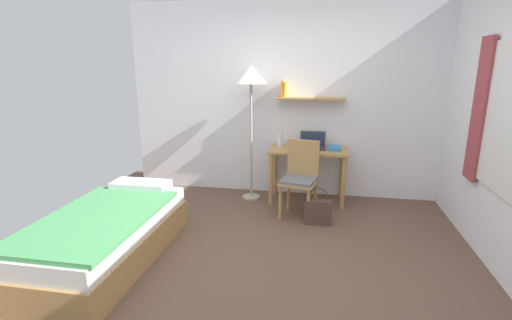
# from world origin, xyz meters

# --- Properties ---
(ground_plane) EXTENTS (5.28, 5.28, 0.00)m
(ground_plane) POSITION_xyz_m (0.00, 0.00, 0.00)
(ground_plane) COLOR brown
(wall_back) EXTENTS (4.40, 0.27, 2.60)m
(wall_back) POSITION_xyz_m (0.00, 2.02, 1.30)
(wall_back) COLOR white
(wall_back) RESTS_ON ground_plane
(bed) EXTENTS (0.90, 1.85, 0.54)m
(bed) POSITION_xyz_m (-1.46, -0.18, 0.24)
(bed) COLOR #B2844C
(bed) RESTS_ON ground_plane
(desk) EXTENTS (1.01, 0.54, 0.71)m
(desk) POSITION_xyz_m (0.30, 1.70, 0.58)
(desk) COLOR #B2844C
(desk) RESTS_ON ground_plane
(desk_chair) EXTENTS (0.48, 0.48, 0.91)m
(desk_chair) POSITION_xyz_m (0.23, 1.21, 0.49)
(desk_chair) COLOR #B2844C
(desk_chair) RESTS_ON ground_plane
(standing_lamp) EXTENTS (0.43, 0.43, 1.77)m
(standing_lamp) POSITION_xyz_m (-0.45, 1.68, 1.57)
(standing_lamp) COLOR #B2A893
(standing_lamp) RESTS_ON ground_plane
(laptop) EXTENTS (0.34, 0.23, 0.21)m
(laptop) POSITION_xyz_m (0.35, 1.77, 0.77)
(laptop) COLOR #2D2D33
(laptop) RESTS_ON desk
(water_bottle) EXTENTS (0.07, 0.07, 0.20)m
(water_bottle) POSITION_xyz_m (-0.08, 1.77, 0.81)
(water_bottle) COLOR silver
(water_bottle) RESTS_ON desk
(book_stack) EXTENTS (0.15, 0.20, 0.05)m
(book_stack) POSITION_xyz_m (0.63, 1.71, 0.74)
(book_stack) COLOR #3384C6
(book_stack) RESTS_ON desk
(handbag) EXTENTS (0.31, 0.11, 0.44)m
(handbag) POSITION_xyz_m (0.46, 0.97, 0.16)
(handbag) COLOR #4C382D
(handbag) RESTS_ON ground_plane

